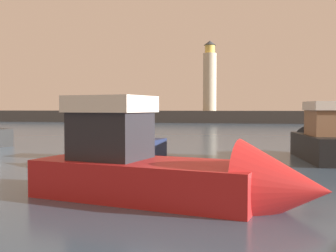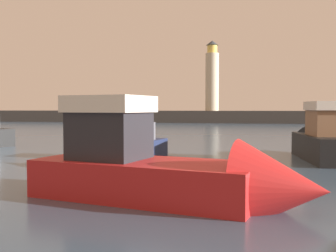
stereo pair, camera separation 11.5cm
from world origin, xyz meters
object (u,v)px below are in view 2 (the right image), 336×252
lighthouse (212,78)px  motorboat_4 (180,171)px  motorboat_6 (320,139)px  motorboat_5 (119,150)px

lighthouse → motorboat_4: (4.71, -57.10, -6.74)m
motorboat_4 → motorboat_6: size_ratio=1.17×
lighthouse → motorboat_4: lighthouse is taller
motorboat_4 → motorboat_5: (-3.95, 6.68, -0.23)m
motorboat_4 → motorboat_6: 11.40m
motorboat_4 → lighthouse: bearing=94.7°
lighthouse → motorboat_6: 48.32m
motorboat_5 → motorboat_6: size_ratio=0.98×
motorboat_4 → motorboat_6: motorboat_4 is taller
motorboat_5 → motorboat_6: 9.66m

